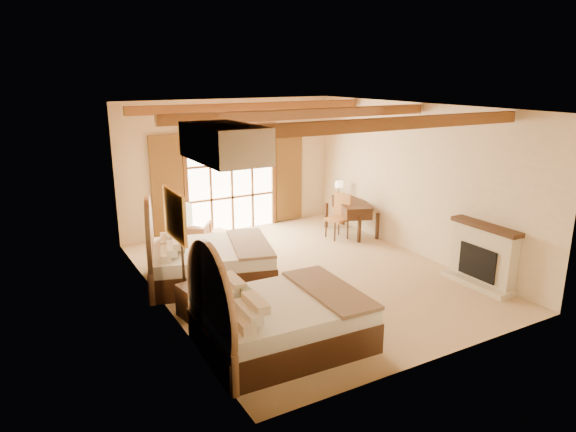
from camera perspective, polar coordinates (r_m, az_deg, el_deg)
floor at (r=10.04m, az=1.80°, el=-6.52°), size 7.00×7.00×0.00m
wall_back at (r=12.61m, az=-6.43°, el=5.56°), size 5.50×0.00×5.50m
wall_left at (r=8.50m, az=-14.18°, el=0.25°), size 0.00×7.00×7.00m
wall_right at (r=11.20m, az=14.03°, el=3.92°), size 0.00×7.00×7.00m
ceiling at (r=9.32m, az=1.97°, el=12.02°), size 7.00×7.00×0.00m
ceiling_beams at (r=9.33m, az=1.96°, el=11.29°), size 5.39×4.60×0.18m
french_doors at (r=12.63m, az=-6.27°, el=3.96°), size 3.95×0.08×2.60m
fireplace at (r=10.07m, az=20.76°, el=-4.41°), size 0.46×1.40×1.16m
painting at (r=7.77m, az=-12.43°, el=0.08°), size 0.06×0.95×0.75m
canopy_valance at (r=6.48m, az=-7.12°, el=8.10°), size 0.70×1.40×0.45m
bed_near at (r=7.36m, az=-1.76°, el=-11.30°), size 2.34×1.80×1.50m
bed_far at (r=9.65m, az=-9.58°, el=-4.84°), size 2.67×2.23×1.48m
nightstand at (r=8.45m, az=-10.39°, el=-9.24°), size 0.51×0.51×0.53m
floor_lamp at (r=8.28m, az=-11.86°, el=-0.59°), size 0.38×0.38×1.79m
armchair at (r=11.40m, az=-10.56°, el=-2.28°), size 0.99×0.99×0.66m
ottoman at (r=11.58m, az=-7.75°, el=-2.63°), size 0.66×0.66×0.37m
desk at (r=12.54m, az=7.02°, el=-0.02°), size 1.11×1.60×0.79m
desk_chair at (r=12.17m, az=5.56°, el=-0.96°), size 0.60×0.59×1.05m
desk_lamp at (r=12.86m, az=5.69°, el=3.47°), size 0.20×0.20×0.39m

